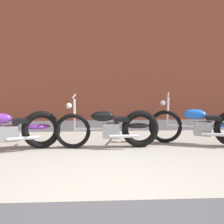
# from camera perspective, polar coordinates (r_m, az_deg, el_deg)

# --- Properties ---
(ground_plane) EXTENTS (80.00, 80.00, 0.00)m
(ground_plane) POSITION_cam_1_polar(r_m,az_deg,el_deg) (3.20, -0.19, -18.67)
(ground_plane) COLOR #47474C
(sidewalk_slab) EXTENTS (36.00, 3.50, 0.01)m
(sidewalk_slab) POSITION_cam_1_polar(r_m,az_deg,el_deg) (4.82, -1.17, -8.93)
(sidewalk_slab) COLOR #9E998E
(sidewalk_slab) RESTS_ON ground
(brick_building_wall) EXTENTS (36.00, 0.50, 5.04)m
(brick_building_wall) POSITION_cam_1_polar(r_m,az_deg,el_deg) (8.10, -1.98, 16.35)
(brick_building_wall) COLOR brown
(brick_building_wall) RESTS_ON ground
(motorcycle_purple) EXTENTS (1.96, 0.79, 1.03)m
(motorcycle_purple) POSITION_cam_1_polar(r_m,az_deg,el_deg) (5.20, -20.51, -3.65)
(motorcycle_purple) COLOR black
(motorcycle_purple) RESTS_ON ground
(motorcycle_black) EXTENTS (2.01, 0.58, 1.03)m
(motorcycle_black) POSITION_cam_1_polar(r_m,az_deg,el_deg) (5.07, 0.63, -3.38)
(motorcycle_black) COLOR black
(motorcycle_black) RESTS_ON ground
(motorcycle_blue) EXTENTS (1.96, 0.79, 1.03)m
(motorcycle_blue) POSITION_cam_1_polar(r_m,az_deg,el_deg) (5.57, 19.82, -2.79)
(motorcycle_blue) COLOR black
(motorcycle_blue) RESTS_ON ground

